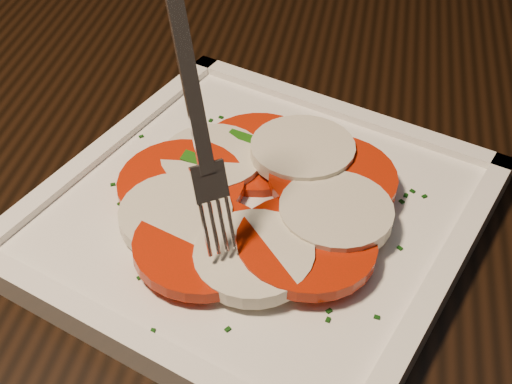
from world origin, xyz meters
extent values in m
cube|color=black|center=(-0.15, 0.01, 0.73)|extent=(1.20, 0.81, 0.04)
cube|color=black|center=(-0.28, 0.69, 0.45)|extent=(0.42, 0.42, 0.04)
cylinder|color=black|center=(-0.46, 0.52, 0.21)|extent=(0.04, 0.04, 0.41)
cylinder|color=black|center=(-0.10, 0.51, 0.21)|extent=(0.04, 0.04, 0.41)
cylinder|color=black|center=(-0.45, 0.88, 0.21)|extent=(0.04, 0.04, 0.41)
cylinder|color=black|center=(-0.09, 0.87, 0.21)|extent=(0.04, 0.04, 0.41)
cube|color=white|center=(-0.10, -0.08, 0.76)|extent=(0.35, 0.35, 0.01)
cylinder|color=#BC1904|center=(-0.11, -0.03, 0.77)|extent=(0.09, 0.09, 0.01)
cylinder|color=beige|center=(-0.14, -0.04, 0.77)|extent=(0.07, 0.07, 0.01)
cylinder|color=#BC1904|center=(-0.15, -0.07, 0.77)|extent=(0.09, 0.09, 0.01)
cylinder|color=beige|center=(-0.15, -0.11, 0.77)|extent=(0.07, 0.07, 0.01)
cylinder|color=#BC1904|center=(-0.12, -0.13, 0.77)|extent=(0.09, 0.09, 0.01)
cylinder|color=beige|center=(-0.09, -0.14, 0.78)|extent=(0.07, 0.07, 0.01)
cylinder|color=#BC1904|center=(-0.06, -0.12, 0.78)|extent=(0.09, 0.09, 0.01)
cylinder|color=beige|center=(-0.04, -0.09, 0.78)|extent=(0.07, 0.07, 0.01)
cylinder|color=#BC1904|center=(-0.05, -0.06, 0.78)|extent=(0.09, 0.09, 0.01)
cylinder|color=beige|center=(-0.07, -0.03, 0.78)|extent=(0.07, 0.07, 0.01)
cube|color=#1C570F|center=(-0.07, -0.04, 0.78)|extent=(0.04, 0.02, 0.00)
cube|color=#1C570F|center=(-0.06, -0.06, 0.78)|extent=(0.03, 0.02, 0.00)
cube|color=#1C570F|center=(-0.14, -0.05, 0.78)|extent=(0.03, 0.02, 0.01)
cube|color=#1C570F|center=(-0.13, -0.14, 0.78)|extent=(0.02, 0.04, 0.01)
cube|color=#1C570F|center=(-0.12, -0.02, 0.78)|extent=(0.03, 0.02, 0.00)
cube|color=#1C570F|center=(-0.07, -0.13, 0.78)|extent=(0.02, 0.03, 0.00)
cube|color=#1C570F|center=(-0.04, -0.12, 0.78)|extent=(0.02, 0.03, 0.00)
cube|color=#0B3309|center=(-0.16, -0.16, 0.77)|extent=(0.00, 0.00, 0.00)
cube|color=#0B3309|center=(0.00, -0.10, 0.77)|extent=(0.00, 0.00, 0.00)
cube|color=#0B3309|center=(-0.15, 0.01, 0.77)|extent=(0.00, 0.00, 0.00)
cube|color=#0B3309|center=(-0.02, -0.04, 0.77)|extent=(0.00, 0.00, 0.00)
cube|color=#0B3309|center=(-0.14, -0.19, 0.77)|extent=(0.00, 0.00, 0.00)
cube|color=#0B3309|center=(-0.05, 0.00, 0.77)|extent=(0.00, 0.00, 0.00)
cube|color=#0B3309|center=(0.00, -0.06, 0.77)|extent=(0.00, 0.00, 0.00)
cube|color=#0B3309|center=(-0.20, -0.02, 0.77)|extent=(0.00, 0.00, 0.00)
cube|color=#0B3309|center=(-0.04, -0.17, 0.77)|extent=(0.00, 0.00, 0.00)
cube|color=#0B3309|center=(-0.10, -0.18, 0.77)|extent=(0.00, 0.00, 0.00)
cube|color=#0B3309|center=(0.00, -0.05, 0.77)|extent=(0.00, 0.00, 0.00)
cube|color=#0B3309|center=(-0.04, -0.16, 0.77)|extent=(0.00, 0.00, 0.00)
cube|color=#0B3309|center=(-0.14, 0.02, 0.77)|extent=(0.00, 0.00, 0.00)
cube|color=#0B3309|center=(-0.20, -0.08, 0.77)|extent=(0.00, 0.00, 0.00)
cube|color=#0B3309|center=(-0.08, 0.01, 0.77)|extent=(0.00, 0.00, 0.00)
cube|color=#0B3309|center=(0.01, -0.05, 0.77)|extent=(0.00, 0.00, 0.00)
cube|color=#0B3309|center=(0.01, -0.05, 0.77)|extent=(0.00, 0.00, 0.00)
cube|color=#0B3309|center=(-0.13, 0.00, 0.77)|extent=(0.00, 0.00, 0.00)
cube|color=#0B3309|center=(-0.01, -0.16, 0.77)|extent=(0.00, 0.00, 0.00)
cube|color=#0B3309|center=(-0.19, -0.09, 0.77)|extent=(0.00, 0.00, 0.00)
camera|label=1|loc=(-0.04, -0.43, 1.09)|focal=50.00mm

